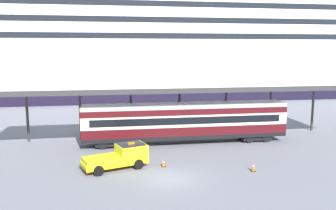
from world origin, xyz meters
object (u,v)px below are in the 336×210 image
object	(u,v)px
traffic_cone_mid	(131,151)
traffic_cone_near	(164,163)
service_truck	(121,156)
train_carriage	(185,121)
traffic_cone_far	(253,167)
cruise_ship	(85,30)

from	to	relation	value
traffic_cone_mid	traffic_cone_near	bearing A→B (deg)	-56.96
service_truck	traffic_cone_near	bearing A→B (deg)	-4.34
train_carriage	service_truck	xyz separation A→B (m)	(-6.83, -6.84, -1.31)
traffic_cone_far	service_truck	bearing A→B (deg)	166.28
traffic_cone_mid	traffic_cone_far	world-z (taller)	traffic_cone_far
train_carriage	traffic_cone_near	xyz separation A→B (m)	(-3.34, -7.11, -1.99)
traffic_cone_near	traffic_cone_mid	world-z (taller)	traffic_cone_mid
service_truck	cruise_ship	bearing A→B (deg)	96.74
train_carriage	service_truck	distance (m)	9.76
traffic_cone_near	train_carriage	bearing A→B (deg)	64.84
service_truck	traffic_cone_mid	xyz separation A→B (m)	(1.03, 3.53, -0.63)
cruise_ship	traffic_cone_near	size ratio (longest dim) A/B	191.65
train_carriage	traffic_cone_mid	size ratio (longest dim) A/B	28.49
traffic_cone_far	cruise_ship	bearing A→B (deg)	107.64
traffic_cone_near	traffic_cone_mid	bearing A→B (deg)	123.04
traffic_cone_mid	traffic_cone_far	bearing A→B (deg)	-32.96
train_carriage	traffic_cone_far	bearing A→B (deg)	-69.32
traffic_cone_near	traffic_cone_far	world-z (taller)	traffic_cone_far
cruise_ship	service_truck	world-z (taller)	cruise_ship
traffic_cone_far	traffic_cone_near	bearing A→B (deg)	161.76
service_truck	traffic_cone_far	size ratio (longest dim) A/B	7.52
train_carriage	traffic_cone_near	distance (m)	8.10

